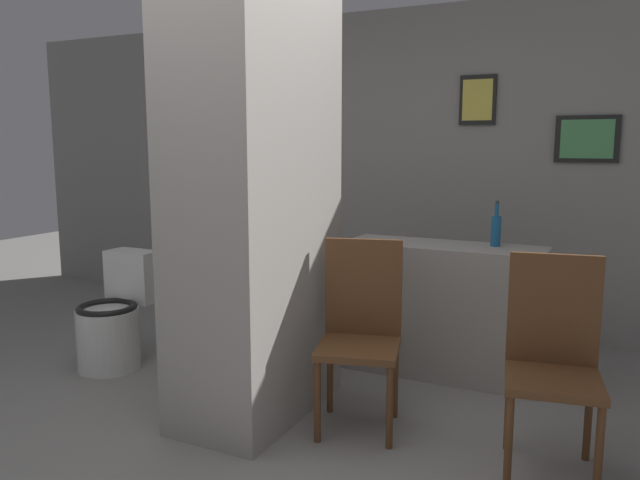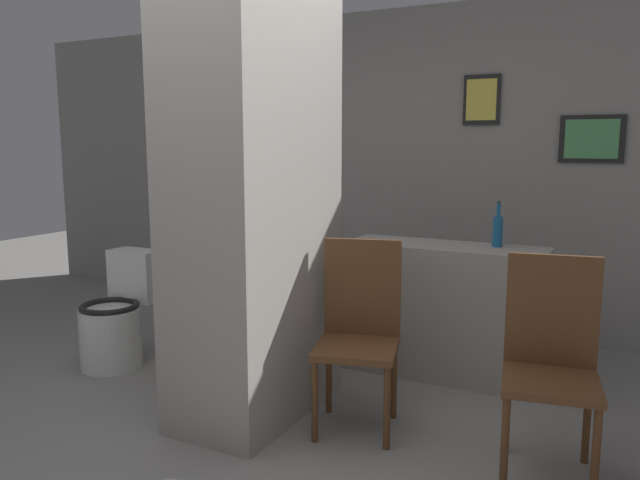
% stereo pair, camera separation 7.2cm
% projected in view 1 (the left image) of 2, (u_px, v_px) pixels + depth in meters
% --- Properties ---
extents(ground_plane, '(14.00, 14.00, 0.00)m').
position_uv_depth(ground_plane, '(211.00, 450.00, 3.13)').
color(ground_plane, gray).
extents(wall_back, '(8.00, 0.09, 2.60)m').
position_uv_depth(wall_back, '(393.00, 169.00, 5.26)').
color(wall_back, gray).
rests_on(wall_back, ground_plane).
extents(pillar_center, '(0.61, 1.03, 2.60)m').
position_uv_depth(pillar_center, '(255.00, 184.00, 3.40)').
color(pillar_center, gray).
rests_on(pillar_center, ground_plane).
extents(counter_shelf, '(1.28, 0.44, 0.87)m').
position_uv_depth(counter_shelf, '(442.00, 309.00, 4.12)').
color(counter_shelf, gray).
rests_on(counter_shelf, ground_plane).
extents(toilet, '(0.41, 0.57, 0.77)m').
position_uv_depth(toilet, '(115.00, 320.00, 4.27)').
color(toilet, silver).
rests_on(toilet, ground_plane).
extents(chair_near_pillar, '(0.52, 0.52, 1.01)m').
position_uv_depth(chair_near_pillar, '(361.00, 327.00, 3.36)').
color(chair_near_pillar, brown).
rests_on(chair_near_pillar, ground_plane).
extents(chair_by_doorway, '(0.49, 0.49, 1.01)m').
position_uv_depth(chair_by_doorway, '(553.00, 355.00, 2.91)').
color(chair_by_doorway, brown).
rests_on(chair_by_doorway, ground_plane).
extents(bicycle, '(1.69, 0.42, 0.65)m').
position_uv_depth(bicycle, '(281.00, 308.00, 4.58)').
color(bicycle, black).
rests_on(bicycle, ground_plane).
extents(bottle_tall, '(0.06, 0.06, 0.30)m').
position_uv_depth(bottle_tall, '(496.00, 229.00, 3.96)').
color(bottle_tall, '#19598C').
rests_on(bottle_tall, counter_shelf).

